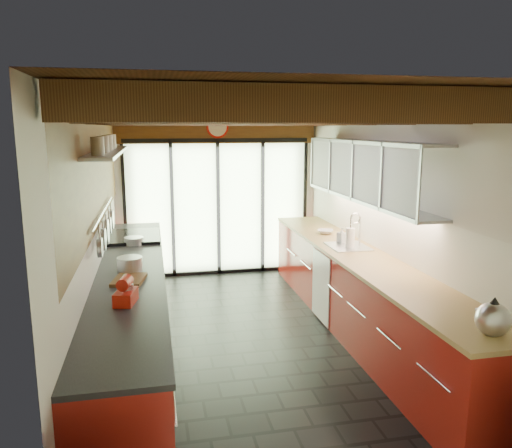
# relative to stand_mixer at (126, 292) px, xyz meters

# --- Properties ---
(ground) EXTENTS (5.50, 5.50, 0.00)m
(ground) POSITION_rel_stand_mixer_xyz_m (1.27, 1.08, -1.01)
(ground) COLOR black
(ground) RESTS_ON ground
(room_shell) EXTENTS (5.50, 5.50, 5.50)m
(room_shell) POSITION_rel_stand_mixer_xyz_m (1.27, 1.08, 0.64)
(room_shell) COLOR silver
(room_shell) RESTS_ON ground
(ceiling_beams) EXTENTS (3.14, 5.06, 4.90)m
(ceiling_beams) POSITION_rel_stand_mixer_xyz_m (1.27, 1.45, 1.45)
(ceiling_beams) COLOR #593316
(ceiling_beams) RESTS_ON ground
(glass_door) EXTENTS (2.95, 0.10, 2.90)m
(glass_door) POSITION_rel_stand_mixer_xyz_m (1.27, 3.77, 0.65)
(glass_door) COLOR #C6EAAD
(glass_door) RESTS_ON ground
(left_counter) EXTENTS (0.68, 5.00, 0.92)m
(left_counter) POSITION_rel_stand_mixer_xyz_m (-0.01, 1.08, -0.55)
(left_counter) COLOR maroon
(left_counter) RESTS_ON ground
(range_stove) EXTENTS (0.66, 0.90, 0.97)m
(range_stove) POSITION_rel_stand_mixer_xyz_m (-0.01, 2.53, -0.54)
(range_stove) COLOR silver
(range_stove) RESTS_ON ground
(right_counter) EXTENTS (0.68, 5.00, 0.92)m
(right_counter) POSITION_rel_stand_mixer_xyz_m (2.54, 1.08, -0.55)
(right_counter) COLOR maroon
(right_counter) RESTS_ON ground
(sink_assembly) EXTENTS (0.45, 0.52, 0.43)m
(sink_assembly) POSITION_rel_stand_mixer_xyz_m (2.56, 1.48, -0.05)
(sink_assembly) COLOR silver
(sink_assembly) RESTS_ON right_counter
(upper_cabinets_right) EXTENTS (0.34, 3.00, 3.00)m
(upper_cabinets_right) POSITION_rel_stand_mixer_xyz_m (2.70, 1.38, 0.84)
(upper_cabinets_right) COLOR silver
(upper_cabinets_right) RESTS_ON ground
(left_wall_fixtures) EXTENTS (0.28, 2.60, 0.96)m
(left_wall_fixtures) POSITION_rel_stand_mixer_xyz_m (-0.20, 1.26, 0.83)
(left_wall_fixtures) COLOR silver
(left_wall_fixtures) RESTS_ON ground
(stand_mixer) EXTENTS (0.20, 0.28, 0.23)m
(stand_mixer) POSITION_rel_stand_mixer_xyz_m (0.00, 0.00, 0.00)
(stand_mixer) COLOR red
(stand_mixer) RESTS_ON left_counter
(pot_large) EXTENTS (0.26, 0.26, 0.16)m
(pot_large) POSITION_rel_stand_mixer_xyz_m (0.00, 0.90, -0.01)
(pot_large) COLOR silver
(pot_large) RESTS_ON left_counter
(pot_small) EXTENTS (0.29, 0.29, 0.09)m
(pot_small) POSITION_rel_stand_mixer_xyz_m (0.00, 2.15, -0.05)
(pot_small) COLOR silver
(pot_small) RESTS_ON left_counter
(cutting_board) EXTENTS (0.34, 0.43, 0.03)m
(cutting_board) POSITION_rel_stand_mixer_xyz_m (0.00, 0.61, -0.08)
(cutting_board) COLOR brown
(cutting_board) RESTS_ON left_counter
(kettle) EXTENTS (0.30, 0.33, 0.28)m
(kettle) POSITION_rel_stand_mixer_xyz_m (2.54, -1.17, 0.03)
(kettle) COLOR silver
(kettle) RESTS_ON right_counter
(paper_towel) EXTENTS (0.11, 0.11, 0.29)m
(paper_towel) POSITION_rel_stand_mixer_xyz_m (2.54, 1.40, 0.03)
(paper_towel) COLOR white
(paper_towel) RESTS_ON right_counter
(soap_bottle) EXTENTS (0.12, 0.12, 0.20)m
(soap_bottle) POSITION_rel_stand_mixer_xyz_m (2.54, 1.68, 0.01)
(soap_bottle) COLOR silver
(soap_bottle) RESTS_ON right_counter
(bowl) EXTENTS (0.28, 0.28, 0.05)m
(bowl) POSITION_rel_stand_mixer_xyz_m (2.54, 2.27, -0.07)
(bowl) COLOR silver
(bowl) RESTS_ON right_counter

